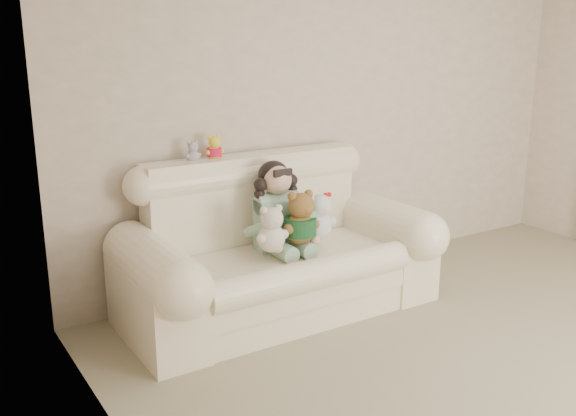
{
  "coord_description": "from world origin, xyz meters",
  "views": [
    {
      "loc": [
        -3.02,
        -1.5,
        1.85
      ],
      "look_at": [
        -0.87,
        1.9,
        0.75
      ],
      "focal_mm": 40.64,
      "sensor_mm": 36.0,
      "label": 1
    }
  ],
  "objects_px": {
    "cream_teddy": "(271,225)",
    "white_cat": "(319,212)",
    "sofa": "(280,239)",
    "brown_teddy": "(300,213)",
    "seated_child": "(277,205)"
  },
  "relations": [
    {
      "from": "cream_teddy",
      "to": "white_cat",
      "type": "bearing_deg",
      "value": 28.61
    },
    {
      "from": "sofa",
      "to": "white_cat",
      "type": "xyz_separation_m",
      "value": [
        0.24,
        -0.1,
        0.17
      ]
    },
    {
      "from": "seated_child",
      "to": "white_cat",
      "type": "bearing_deg",
      "value": -34.12
    },
    {
      "from": "seated_child",
      "to": "white_cat",
      "type": "height_order",
      "value": "seated_child"
    },
    {
      "from": "sofa",
      "to": "brown_teddy",
      "type": "bearing_deg",
      "value": -56.1
    },
    {
      "from": "sofa",
      "to": "white_cat",
      "type": "distance_m",
      "value": 0.32
    },
    {
      "from": "brown_teddy",
      "to": "cream_teddy",
      "type": "bearing_deg",
      "value": -178.87
    },
    {
      "from": "white_cat",
      "to": "cream_teddy",
      "type": "xyz_separation_m",
      "value": [
        -0.4,
        -0.05,
        -0.01
      ]
    },
    {
      "from": "sofa",
      "to": "brown_teddy",
      "type": "relative_size",
      "value": 4.99
    },
    {
      "from": "brown_teddy",
      "to": "cream_teddy",
      "type": "distance_m",
      "value": 0.24
    },
    {
      "from": "brown_teddy",
      "to": "white_cat",
      "type": "xyz_separation_m",
      "value": [
        0.16,
        0.02,
        -0.02
      ]
    },
    {
      "from": "white_cat",
      "to": "cream_teddy",
      "type": "bearing_deg",
      "value": 163.83
    },
    {
      "from": "cream_teddy",
      "to": "seated_child",
      "type": "bearing_deg",
      "value": 73.49
    },
    {
      "from": "white_cat",
      "to": "sofa",
      "type": "bearing_deg",
      "value": 134.39
    },
    {
      "from": "sofa",
      "to": "seated_child",
      "type": "relative_size",
      "value": 3.45
    }
  ]
}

